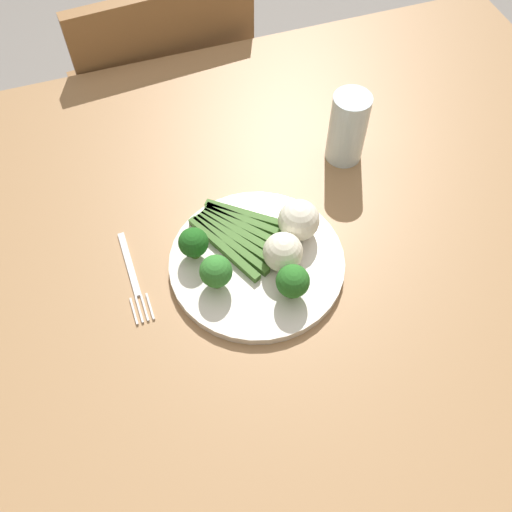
# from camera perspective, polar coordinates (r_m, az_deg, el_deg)

# --- Properties ---
(ground_plane) EXTENTS (6.00, 6.00, 0.02)m
(ground_plane) POSITION_cam_1_polar(r_m,az_deg,el_deg) (1.57, 2.77, -15.34)
(ground_plane) COLOR gray
(dining_table) EXTENTS (1.26, 1.06, 0.76)m
(dining_table) POSITION_cam_1_polar(r_m,az_deg,el_deg) (0.96, 4.38, -2.87)
(dining_table) COLOR #9E754C
(dining_table) RESTS_ON ground_plane
(chair) EXTENTS (0.43, 0.43, 0.87)m
(chair) POSITION_cam_1_polar(r_m,az_deg,el_deg) (1.49, -8.97, 14.40)
(chair) COLOR olive
(chair) RESTS_ON ground_plane
(plate) EXTENTS (0.27, 0.27, 0.01)m
(plate) POSITION_cam_1_polar(r_m,az_deg,el_deg) (0.86, 0.00, -0.46)
(plate) COLOR silver
(plate) RESTS_ON dining_table
(asparagus_bundle) EXTENTS (0.16, 0.17, 0.01)m
(asparagus_bundle) POSITION_cam_1_polar(r_m,az_deg,el_deg) (0.87, -1.64, 2.30)
(asparagus_bundle) COLOR #3D6626
(asparagus_bundle) RESTS_ON plate
(broccoli_back) EXTENTS (0.05, 0.05, 0.06)m
(broccoli_back) POSITION_cam_1_polar(r_m,az_deg,el_deg) (0.80, -4.06, -1.58)
(broccoli_back) COLOR #609E3D
(broccoli_back) RESTS_ON plate
(broccoli_back_right) EXTENTS (0.05, 0.05, 0.06)m
(broccoli_back_right) POSITION_cam_1_polar(r_m,az_deg,el_deg) (0.79, 3.73, -2.59)
(broccoli_back_right) COLOR #568E33
(broccoli_back_right) RESTS_ON plate
(broccoli_front_left) EXTENTS (0.04, 0.04, 0.06)m
(broccoli_front_left) POSITION_cam_1_polar(r_m,az_deg,el_deg) (0.83, -6.33, 1.33)
(broccoli_front_left) COLOR #4C7F2B
(broccoli_front_left) RESTS_ON plate
(cauliflower_right) EXTENTS (0.06, 0.06, 0.06)m
(cauliflower_right) POSITION_cam_1_polar(r_m,az_deg,el_deg) (0.85, 4.05, 3.56)
(cauliflower_right) COLOR white
(cauliflower_right) RESTS_ON plate
(cauliflower_outer_edge) EXTENTS (0.06, 0.06, 0.06)m
(cauliflower_outer_edge) POSITION_cam_1_polar(r_m,az_deg,el_deg) (0.82, 2.73, 0.40)
(cauliflower_outer_edge) COLOR silver
(cauliflower_outer_edge) RESTS_ON plate
(fork) EXTENTS (0.03, 0.17, 0.00)m
(fork) POSITION_cam_1_polar(r_m,az_deg,el_deg) (0.87, -12.28, -2.11)
(fork) COLOR silver
(fork) RESTS_ON dining_table
(water_glass) EXTENTS (0.06, 0.06, 0.13)m
(water_glass) POSITION_cam_1_polar(r_m,az_deg,el_deg) (0.97, 9.23, 12.62)
(water_glass) COLOR silver
(water_glass) RESTS_ON dining_table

